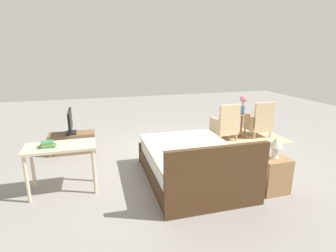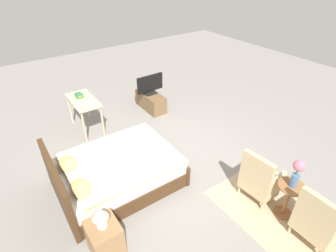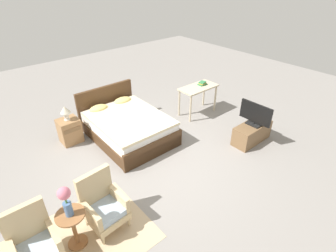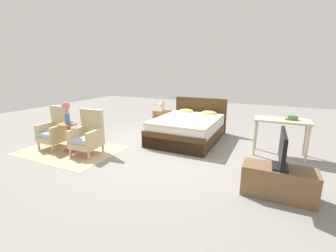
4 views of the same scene
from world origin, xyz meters
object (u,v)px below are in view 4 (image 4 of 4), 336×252
at_px(tv_flatscreen, 282,150).
at_px(bed, 189,128).
at_px(flower_vase, 66,110).
at_px(nightstand, 162,119).
at_px(armchair_by_window_right, 88,136).
at_px(tv_stand, 278,182).
at_px(side_table, 69,134).
at_px(table_lamp, 162,103).
at_px(book_stack, 292,118).
at_px(armchair_by_window_left, 55,131).
at_px(vanity_desk, 281,125).

bearing_deg(tv_flatscreen, bed, 135.94).
height_order(flower_vase, nightstand, flower_vase).
height_order(armchair_by_window_right, tv_stand, armchair_by_window_right).
relative_size(bed, flower_vase, 4.31).
bearing_deg(side_table, tv_stand, -1.26).
distance_m(table_lamp, tv_flatscreen, 4.11).
bearing_deg(book_stack, bed, 174.39).
xyz_separation_m(armchair_by_window_left, tv_stand, (4.62, -0.14, -0.16)).
height_order(table_lamp, vanity_desk, table_lamp).
relative_size(nightstand, vanity_desk, 0.54).
xyz_separation_m(armchair_by_window_left, tv_flatscreen, (4.62, -0.14, 0.32)).
distance_m(armchair_by_window_left, side_table, 0.50).
xyz_separation_m(side_table, nightstand, (1.00, 2.56, -0.10)).
xyz_separation_m(armchair_by_window_right, side_table, (-0.49, -0.05, 0.00)).
bearing_deg(bed, nightstand, 148.51).
relative_size(armchair_by_window_left, nightstand, 1.63).
relative_size(tv_stand, tv_flatscreen, 1.29).
distance_m(table_lamp, book_stack, 3.45).
distance_m(side_table, tv_stand, 4.13).
distance_m(armchair_by_window_right, nightstand, 2.56).
distance_m(flower_vase, table_lamp, 2.75).
relative_size(armchair_by_window_left, armchair_by_window_right, 1.00).
distance_m(table_lamp, vanity_desk, 3.29).
bearing_deg(bed, side_table, -137.70).
distance_m(armchair_by_window_right, book_stack, 4.19).
bearing_deg(vanity_desk, tv_flatscreen, -90.85).
relative_size(armchair_by_window_right, book_stack, 3.97).
bearing_deg(table_lamp, flower_vase, -111.26).
bearing_deg(tv_stand, armchair_by_window_left, 178.23).
bearing_deg(side_table, tv_flatscreen, -1.26).
bearing_deg(tv_flatscreen, table_lamp, 139.80).
bearing_deg(armchair_by_window_right, table_lamp, 78.58).
bearing_deg(vanity_desk, table_lamp, 163.96).
bearing_deg(bed, table_lamp, 148.48).
distance_m(tv_stand, book_stack, 1.87).
xyz_separation_m(side_table, book_stack, (4.32, 1.67, 0.42)).
height_order(side_table, tv_flatscreen, tv_flatscreen).
distance_m(nightstand, tv_stand, 4.10).
height_order(flower_vase, tv_stand, flower_vase).
height_order(armchair_by_window_left, flower_vase, flower_vase).
relative_size(flower_vase, nightstand, 0.84).
bearing_deg(bed, book_stack, -5.61).
relative_size(side_table, vanity_desk, 0.59).
bearing_deg(tv_stand, nightstand, 139.79).
xyz_separation_m(table_lamp, book_stack, (3.33, -0.89, 0.03)).
xyz_separation_m(bed, flower_vase, (-2.08, -1.89, 0.61)).
distance_m(tv_flatscreen, book_stack, 1.78).
distance_m(armchair_by_window_right, side_table, 0.49).
bearing_deg(flower_vase, armchair_by_window_right, 6.07).
relative_size(armchair_by_window_right, side_table, 1.49).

